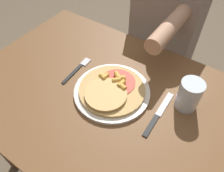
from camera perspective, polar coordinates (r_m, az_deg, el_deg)
The scene contains 8 objects.
ground_plane at distance 1.49m, azimuth 0.81°, elevation -21.40°, with size 8.00×8.00×0.00m, color brown.
dining_table at distance 0.92m, azimuth 1.24°, elevation -8.14°, with size 1.23×0.76×0.74m.
plate at distance 0.84m, azimuth 0.00°, elevation -1.47°, with size 0.29×0.29×0.01m.
pizza at distance 0.83m, azimuth -0.20°, elevation -0.86°, with size 0.25×0.25×0.04m.
fork at distance 0.95m, azimuth -8.87°, elevation 4.48°, with size 0.03×0.18×0.00m.
knife at distance 0.80m, azimuth 11.97°, elevation -7.25°, with size 0.02×0.22×0.00m.
drinking_glass at distance 0.81m, azimuth 19.48°, elevation -2.21°, with size 0.08×0.08×0.12m.
person_diner at distance 1.27m, azimuth 13.66°, elevation 13.90°, with size 0.34×0.52×1.21m.
Camera 1 is at (0.26, -0.42, 1.40)m, focal length 35.00 mm.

